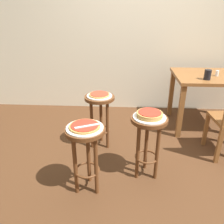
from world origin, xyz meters
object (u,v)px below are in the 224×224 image
Objects in this scene: serving_plate_foreground at (85,128)px; pizza_server_knife at (88,126)px; stool_foreground at (86,146)px; serving_plate_middle at (149,117)px; stool_leftside at (100,111)px; pizza_leftside at (99,95)px; pizza_middle at (150,114)px; serving_plate_leftside at (99,96)px; dining_table at (212,83)px; stool_middle at (148,135)px; condiment_shaker at (217,73)px; cup_near_edge at (208,75)px; pizza_foreground at (85,126)px.

serving_plate_foreground is 1.42× the size of pizza_server_knife.
serving_plate_middle is at bearing 23.08° from stool_foreground.
stool_leftside is at bearing 134.59° from serving_plate_middle.
stool_leftside is 2.73× the size of pizza_leftside.
stool_leftside is at bearing 134.59° from pizza_middle.
dining_table is at bearing 22.80° from serving_plate_leftside.
condiment_shaker is (0.95, 1.08, 0.32)m from stool_middle.
cup_near_edge is at bearing 49.51° from stool_middle.
pizza_leftside is 0.24× the size of dining_table.
pizza_server_knife is (-1.30, -1.16, -0.13)m from cup_near_edge.
serving_plate_foreground is (0.00, 0.00, 0.18)m from stool_foreground.
cup_near_edge is 0.56× the size of pizza_server_knife.
pizza_leftside is at bearing -157.20° from dining_table.
serving_plate_foreground is at bearing -138.89° from condiment_shaker.
dining_table reaches higher than stool_foreground.
pizza_middle is 1.92× the size of cup_near_edge.
pizza_leftside is (-0.51, 0.52, -0.01)m from pizza_middle.
serving_plate_middle is 1.29× the size of pizza_leftside.
condiment_shaker reaches higher than pizza_middle.
stool_leftside is (0.04, 0.76, -0.20)m from pizza_foreground.
dining_table reaches higher than serving_plate_foreground.
cup_near_edge reaches higher than serving_plate_middle.
pizza_server_knife is at bearing -33.69° from serving_plate_foreground.
pizza_server_knife is at bearing -136.37° from dining_table.
serving_plate_foreground is at bearing -156.92° from pizza_middle.
cup_near_edge reaches higher than pizza_foreground.
pizza_foreground is 1.18× the size of pizza_server_knife.
serving_plate_middle is at bearing 23.08° from pizza_foreground.
condiment_shaker is at bearing 41.11° from pizza_foreground.
stool_leftside is at bearing 64.74° from pizza_server_knife.
serving_plate_leftside is 1.35m from cup_near_edge.
stool_foreground is at bearing -156.92° from pizza_middle.
pizza_server_knife is (-0.52, -0.26, 0.03)m from serving_plate_middle.
serving_plate_middle is (0.55, 0.24, 0.18)m from stool_foreground.
pizza_middle reaches higher than stool_foreground.
serving_plate_middle is 1.46m from dining_table.
pizza_foreground is (0.00, 0.00, 0.20)m from stool_foreground.
serving_plate_foreground is 1.33× the size of pizza_leftside.
pizza_foreground is 2.00m from condiment_shaker.
stool_foreground is 0.20m from pizza_foreground.
stool_middle is at bearing -131.43° from condiment_shaker.
pizza_foreground is at bearing 0.00° from serving_plate_foreground.
stool_middle is 0.75m from serving_plate_leftside.
pizza_server_knife is (-0.01, -0.78, 0.01)m from pizza_leftside.
pizza_leftside is (-0.51, 0.52, 0.02)m from serving_plate_middle.
pizza_middle is (0.55, 0.24, 0.21)m from stool_foreground.
pizza_middle is 1.44m from condiment_shaker.
stool_middle is 8.83× the size of condiment_shaker.
pizza_leftside is (-0.51, 0.52, 0.20)m from stool_middle.
cup_near_edge is at bearing 40.70° from pizza_foreground.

